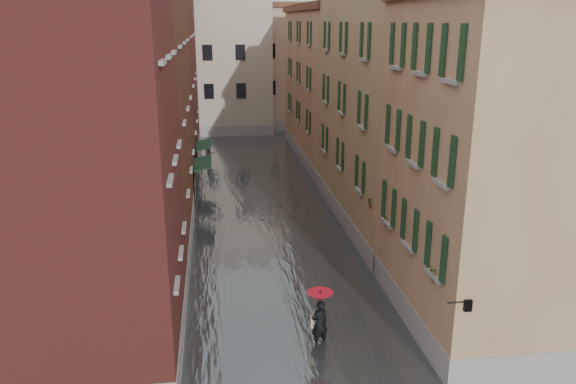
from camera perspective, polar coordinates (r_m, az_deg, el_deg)
ground at (r=22.59m, az=0.13°, el=-11.58°), size 120.00×120.00×0.00m
floodwater at (r=34.46m, az=-2.78°, el=-1.10°), size 10.00×60.00×0.20m
building_left_near at (r=18.67m, az=-20.80°, el=2.53°), size 6.00×8.00×13.00m
building_left_mid at (r=29.33m, az=-16.13°, el=7.41°), size 6.00×14.00×12.50m
building_left_far at (r=44.02m, az=-13.50°, el=11.61°), size 6.00×16.00×14.00m
building_right_near at (r=20.75m, az=20.47°, el=1.80°), size 6.00×8.00×11.50m
building_right_mid at (r=30.54m, az=11.07°, el=8.60°), size 6.00×14.00×13.00m
building_right_far at (r=44.99m, az=4.94°, el=10.51°), size 6.00×16.00×11.50m
building_end_cream at (r=57.81m, az=-8.11°, el=12.60°), size 12.00×9.00×13.00m
building_end_pink at (r=60.46m, az=0.68°, el=12.47°), size 10.00×9.00×12.00m
awning_near at (r=34.37m, az=-8.74°, el=2.79°), size 1.09×3.31×2.80m
awning_far at (r=39.55m, az=-8.64°, el=4.67°), size 1.09×3.22×2.80m
wall_lantern at (r=17.21m, az=17.69°, el=-10.84°), size 0.71×0.22×0.35m
window_planters at (r=21.84m, az=11.00°, el=-2.85°), size 0.59×8.12×0.84m
pedestrian_main at (r=19.60m, az=3.23°, el=-12.32°), size 0.92×0.92×2.06m
pedestrian_far at (r=44.11m, az=-7.99°, el=3.79°), size 0.99×0.89×1.66m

